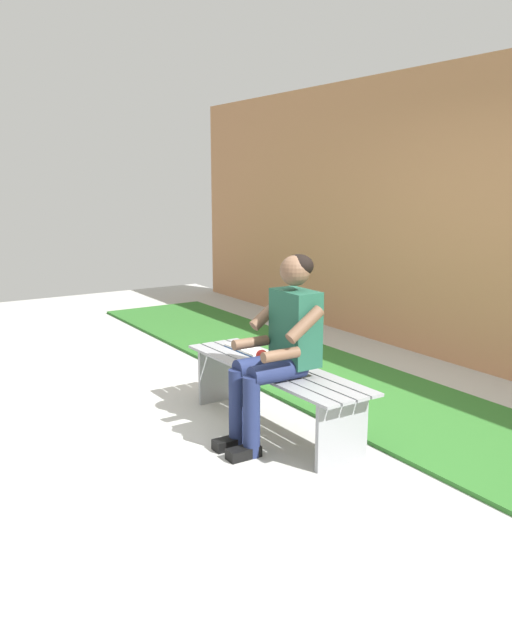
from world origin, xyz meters
The scene contains 7 objects.
ground_plane centered at (1.08, 1.00, -0.02)m, with size 10.00×7.00×0.04m, color #B2B2AD.
grass_strip centered at (0.00, -1.04, 0.01)m, with size 9.00×1.34×0.03m, color #2D6B28.
brick_wall centered at (0.50, -2.50, 1.40)m, with size 9.50×0.24×2.80m, color #B27A51.
bench_near centered at (0.00, 0.00, 0.35)m, with size 1.70×0.49×0.46m.
person_seated centered at (-0.22, 0.10, 0.70)m, with size 0.50×0.69×1.27m.
apple centered at (0.15, 0.01, 0.51)m, with size 0.09×0.09×0.09m, color red.
book_open centered at (0.47, -0.06, 0.47)m, with size 0.42×0.17×0.02m.
Camera 1 is at (-3.57, 2.42, 1.74)m, focal length 36.05 mm.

